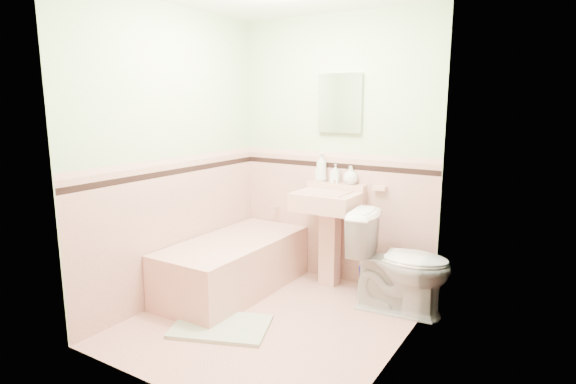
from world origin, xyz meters
The scene contains 31 objects.
floor centered at (0.00, 0.00, 0.00)m, with size 2.20×2.20×0.00m, color #D59C8B.
wall_back centered at (0.00, 1.10, 1.25)m, with size 2.50×2.50×0.00m, color #F3EAC6.
wall_front centered at (0.00, -1.10, 1.25)m, with size 2.50×2.50×0.00m, color #F3EAC6.
wall_left centered at (-1.00, 0.00, 1.25)m, with size 2.50×2.50×0.00m, color #F3EAC6.
wall_right centered at (1.00, 0.00, 1.25)m, with size 2.50×2.50×0.00m, color #F3EAC6.
wainscot_back centered at (0.00, 1.09, 0.60)m, with size 2.00×2.00×0.00m, color #D8A190.
wainscot_front centered at (0.00, -1.09, 0.60)m, with size 2.00×2.00×0.00m, color #D8A190.
wainscot_left centered at (-0.99, 0.00, 0.60)m, with size 2.20×2.20×0.00m, color #D8A190.
wainscot_right centered at (0.99, 0.00, 0.60)m, with size 2.20×2.20×0.00m, color #D8A190.
accent_back centered at (0.00, 1.08, 1.12)m, with size 2.00×2.00×0.00m, color black.
accent_front centered at (0.00, -1.08, 1.12)m, with size 2.00×2.00×0.00m, color black.
accent_left centered at (-0.98, 0.00, 1.12)m, with size 2.20×2.20×0.00m, color black.
accent_right centered at (0.98, 0.00, 1.12)m, with size 2.20×2.20×0.00m, color black.
cap_back centered at (0.00, 1.08, 1.22)m, with size 2.00×2.00×0.00m, color #D59F95.
cap_front centered at (0.00, -1.08, 1.22)m, with size 2.00×2.00×0.00m, color #D59F95.
cap_left centered at (-0.98, 0.00, 1.22)m, with size 2.20×2.20×0.00m, color #D59F95.
cap_right centered at (0.98, 0.00, 1.22)m, with size 2.20×2.20×0.00m, color #D59F95.
bathtub centered at (-0.63, 0.33, 0.23)m, with size 0.70×1.50×0.45m, color tan.
tub_faucet centered at (-0.63, 1.05, 0.63)m, with size 0.04×0.04×0.12m, color silver.
sink centered at (0.05, 0.86, 0.45)m, with size 0.57×0.48×0.90m, color tan, non-canonical shape.
sink_faucet centered at (0.05, 1.00, 0.95)m, with size 0.02×0.02×0.10m, color silver.
medicine_cabinet centered at (0.05, 1.07, 1.70)m, with size 0.43×0.04×0.54m, color white.
soap_dish centered at (0.47, 1.06, 0.95)m, with size 0.12×0.07×0.04m, color tan.
soap_bottle_left centered at (-0.11, 1.04, 1.10)m, with size 0.11×0.11×0.27m, color #B2B2B2.
soap_bottle_mid centered at (0.04, 1.04, 1.05)m, with size 0.08×0.08×0.18m, color #B2B2B2.
soap_bottle_right centered at (0.19, 1.04, 1.05)m, with size 0.13×0.13×0.17m, color #B2B2B2.
tube centered at (-0.16, 1.04, 1.02)m, with size 0.04×0.04×0.12m, color white.
toilet centered at (0.80, 0.70, 0.41)m, with size 0.46×0.81×0.83m, color white.
bucket centered at (0.47, 0.95, 0.12)m, with size 0.24×0.24×0.24m, color #1A25B8, non-canonical shape.
bath_mat centered at (-0.25, -0.32, 0.01)m, with size 0.72×0.48×0.03m, color #99A88C.
shoe centered at (-0.41, -0.29, 0.06)m, with size 0.13×0.06×0.05m, color #BF1E59.
Camera 1 is at (1.91, -2.85, 1.70)m, focal length 28.90 mm.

